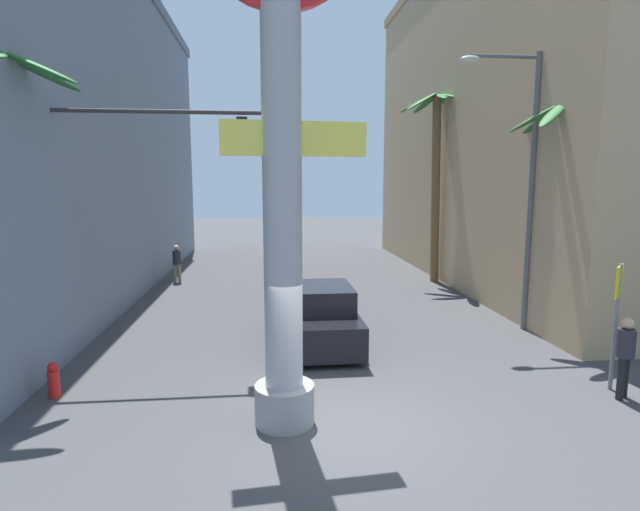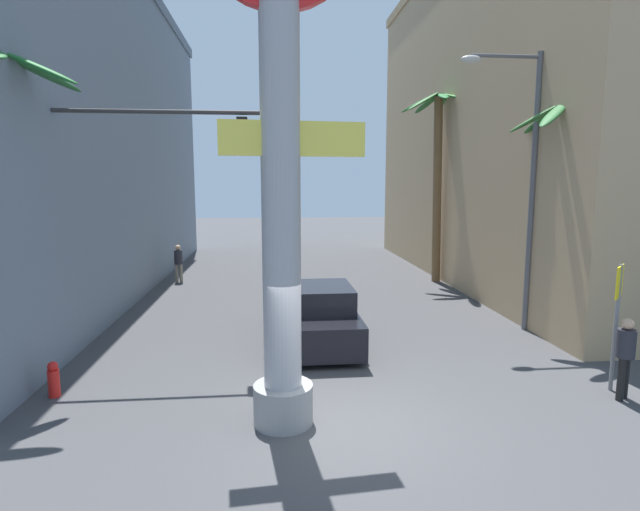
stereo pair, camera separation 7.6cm
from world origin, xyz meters
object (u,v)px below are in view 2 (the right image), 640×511
object	(u,v)px
palm_tree_near_left	(1,164)
fire_hydrant	(54,379)
crossing_sign	(617,309)
traffic_light_mast	(123,185)
palm_tree_mid_right	(438,161)
street_lamp	(523,169)
car_lead	(315,315)
neon_sign_pole	(281,166)
pedestrian_far_left	(178,261)
palm_tree_near_right	(562,195)
pedestrian_by_sign	(625,352)

from	to	relation	value
palm_tree_near_left	fire_hydrant	xyz separation A→B (m)	(0.80, -0.36, -4.18)
crossing_sign	palm_tree_near_left	world-z (taller)	palm_tree_near_left
traffic_light_mast	palm_tree_mid_right	bearing A→B (deg)	40.28
street_lamp	car_lead	distance (m)	7.01
neon_sign_pole	traffic_light_mast	size ratio (longest dim) A/B	1.62
crossing_sign	palm_tree_mid_right	xyz separation A→B (m)	(0.10, 11.50, 3.40)
traffic_light_mast	pedestrian_far_left	bearing A→B (deg)	93.74
pedestrian_far_left	fire_hydrant	xyz separation A→B (m)	(-0.33, -11.61, -0.58)
street_lamp	pedestrian_far_left	bearing A→B (deg)	143.47
palm_tree_near_left	car_lead	bearing A→B (deg)	23.30
palm_tree_mid_right	palm_tree_near_right	size ratio (longest dim) A/B	1.26
palm_tree_near_left	pedestrian_by_sign	xyz separation A→B (m)	(11.88, -1.54, -3.59)
crossing_sign	fire_hydrant	distance (m)	11.26
car_lead	street_lamp	bearing A→B (deg)	4.78
car_lead	palm_tree_near_right	distance (m)	7.25
pedestrian_far_left	traffic_light_mast	bearing A→B (deg)	-86.26
neon_sign_pole	fire_hydrant	bearing A→B (deg)	161.26
traffic_light_mast	palm_tree_near_right	distance (m)	11.00
pedestrian_far_left	fire_hydrant	bearing A→B (deg)	-91.64
palm_tree_mid_right	palm_tree_near_left	distance (m)	15.92
palm_tree_mid_right	traffic_light_mast	bearing A→B (deg)	-139.72
palm_tree_near_left	palm_tree_near_right	distance (m)	12.96
neon_sign_pole	traffic_light_mast	world-z (taller)	neon_sign_pole
car_lead	pedestrian_far_left	bearing A→B (deg)	120.73
pedestrian_far_left	street_lamp	bearing A→B (deg)	-36.53
pedestrian_far_left	palm_tree_mid_right	bearing A→B (deg)	-4.51
pedestrian_by_sign	neon_sign_pole	bearing A→B (deg)	-177.04
palm_tree_near_right	fire_hydrant	distance (m)	12.73
car_lead	pedestrian_by_sign	bearing A→B (deg)	-36.75
crossing_sign	car_lead	size ratio (longest dim) A/B	0.55
palm_tree_near_right	fire_hydrant	size ratio (longest dim) A/B	8.74
street_lamp	palm_tree_near_right	world-z (taller)	street_lamp
palm_tree_near_right	pedestrian_by_sign	size ratio (longest dim) A/B	3.88
crossing_sign	palm_tree_near_right	bearing A→B (deg)	77.39
palm_tree_near_right	traffic_light_mast	bearing A→B (deg)	-176.44
neon_sign_pole	palm_tree_mid_right	distance (m)	14.03
traffic_light_mast	pedestrian_by_sign	xyz separation A→B (m)	(10.12, -3.21, -3.20)
pedestrian_far_left	crossing_sign	bearing A→B (deg)	-48.80
street_lamp	palm_tree_near_right	size ratio (longest dim) A/B	1.22
neon_sign_pole	palm_tree_near_right	world-z (taller)	neon_sign_pole
street_lamp	neon_sign_pole	bearing A→B (deg)	-143.19
street_lamp	crossing_sign	distance (m)	5.16
palm_tree_near_left	crossing_sign	bearing A→B (deg)	-5.34
pedestrian_by_sign	palm_tree_mid_right	bearing A→B (deg)	89.18
street_lamp	crossing_sign	xyz separation A→B (m)	(-0.08, -4.28, -2.88)
street_lamp	pedestrian_by_sign	world-z (taller)	street_lamp
traffic_light_mast	fire_hydrant	xyz separation A→B (m)	(-0.96, -2.02, -3.79)
palm_tree_mid_right	palm_tree_near_right	bearing A→B (deg)	-85.19
street_lamp	palm_tree_near_left	distance (m)	12.45
neon_sign_pole	palm_tree_near_left	distance (m)	5.61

